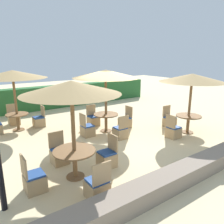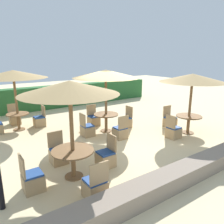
{
  "view_description": "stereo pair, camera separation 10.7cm",
  "coord_description": "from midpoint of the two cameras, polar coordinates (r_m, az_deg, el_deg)",
  "views": [
    {
      "loc": [
        -4.87,
        -6.31,
        3.09
      ],
      "look_at": [
        0.0,
        0.6,
        0.9
      ],
      "focal_mm": 35.0,
      "sensor_mm": 36.0,
      "label": 1
    },
    {
      "loc": [
        -4.78,
        -6.38,
        3.09
      ],
      "look_at": [
        0.0,
        0.6,
        0.9
      ],
      "focal_mm": 35.0,
      "sensor_mm": 36.0,
      "label": 2
    }
  ],
  "objects": [
    {
      "name": "patio_chair_back_left_north",
      "position": [
        11.06,
        -24.51,
        -1.65
      ],
      "size": [
        0.46,
        0.46,
        0.93
      ],
      "rotation": [
        0.0,
        0.0,
        3.14
      ],
      "color": "tan",
      "rests_on": "ground_plane"
    },
    {
      "name": "patio_chair_center_west",
      "position": [
        8.68,
        -6.84,
        -4.61
      ],
      "size": [
        0.46,
        0.46,
        0.93
      ],
      "rotation": [
        0.0,
        0.0,
        -1.57
      ],
      "color": "tan",
      "rests_on": "ground_plane"
    },
    {
      "name": "round_table_front_right",
      "position": [
        9.42,
        19.01,
        -1.84
      ],
      "size": [
        1.01,
        1.01,
        0.73
      ],
      "color": "brown",
      "rests_on": "ground_plane"
    },
    {
      "name": "patio_chair_front_left_south",
      "position": [
        5.14,
        -4.45,
        -18.95
      ],
      "size": [
        0.46,
        0.46,
        0.93
      ],
      "color": "tan",
      "rests_on": "ground_plane"
    },
    {
      "name": "hedge_row",
      "position": [
        13.81,
        -14.18,
        3.99
      ],
      "size": [
        13.0,
        0.7,
        1.34
      ],
      "primitive_type": "cube",
      "color": "#28602D",
      "rests_on": "ground_plane"
    },
    {
      "name": "round_table_back_left",
      "position": [
        10.06,
        -23.75,
        -1.45
      ],
      "size": [
        0.92,
        0.92,
        0.72
      ],
      "color": "brown",
      "rests_on": "ground_plane"
    },
    {
      "name": "patio_chair_back_left_east",
      "position": [
        10.31,
        -18.76,
        -2.2
      ],
      "size": [
        0.46,
        0.46,
        0.93
      ],
      "rotation": [
        0.0,
        0.0,
        1.57
      ],
      "color": "tan",
      "rests_on": "ground_plane"
    },
    {
      "name": "patio_chair_front_right_west",
      "position": [
        8.75,
        15.35,
        -4.88
      ],
      "size": [
        0.46,
        0.46,
        0.93
      ],
      "rotation": [
        0.0,
        0.0,
        -1.57
      ],
      "color": "tan",
      "rests_on": "ground_plane"
    },
    {
      "name": "parasol_back_left",
      "position": [
        9.76,
        -24.85,
        8.9
      ],
      "size": [
        2.71,
        2.71,
        2.53
      ],
      "color": "brown",
      "rests_on": "ground_plane"
    },
    {
      "name": "patio_chair_center_east",
      "position": [
        9.7,
        3.18,
        -2.45
      ],
      "size": [
        0.46,
        0.46,
        0.93
      ],
      "rotation": [
        0.0,
        0.0,
        1.57
      ],
      "color": "tan",
      "rests_on": "ground_plane"
    },
    {
      "name": "parasol_center",
      "position": [
        8.75,
        -2.02,
        9.87
      ],
      "size": [
        2.66,
        2.66,
        2.55
      ],
      "color": "brown",
      "rests_on": "ground_plane"
    },
    {
      "name": "round_table_center",
      "position": [
        9.08,
        -1.92,
        -1.54
      ],
      "size": [
        1.02,
        1.02,
        0.75
      ],
      "color": "brown",
      "rests_on": "ground_plane"
    },
    {
      "name": "patio_chair_front_left_east",
      "position": [
        6.38,
        -1.74,
        -11.82
      ],
      "size": [
        0.46,
        0.46,
        0.93
      ],
      "rotation": [
        0.0,
        0.0,
        1.57
      ],
      "color": "tan",
      "rests_on": "ground_plane"
    },
    {
      "name": "ground_plane",
      "position": [
        8.55,
        1.97,
        -6.68
      ],
      "size": [
        40.0,
        40.0,
        0.0
      ],
      "primitive_type": "plane",
      "color": "beige"
    },
    {
      "name": "patio_chair_front_right_north",
      "position": [
        10.08,
        14.43,
        -2.25
      ],
      "size": [
        0.46,
        0.46,
        0.93
      ],
      "rotation": [
        0.0,
        0.0,
        3.14
      ],
      "color": "tan",
      "rests_on": "ground_plane"
    },
    {
      "name": "patio_chair_center_north",
      "position": [
        9.97,
        -5.24,
        -2.03
      ],
      "size": [
        0.46,
        0.46,
        0.93
      ],
      "rotation": [
        0.0,
        0.0,
        3.14
      ],
      "color": "tan",
      "rests_on": "ground_plane"
    },
    {
      "name": "stone_border",
      "position": [
        6.38,
        20.89,
        -13.37
      ],
      "size": [
        10.0,
        0.56,
        0.42
      ],
      "primitive_type": "cube",
      "color": "gray",
      "rests_on": "ground_plane"
    },
    {
      "name": "round_table_front_left",
      "position": [
        5.79,
        -10.3,
        -11.23
      ],
      "size": [
        1.09,
        1.09,
        0.76
      ],
      "color": "brown",
      "rests_on": "ground_plane"
    },
    {
      "name": "patio_chair_front_left_north",
      "position": [
        6.73,
        -14.04,
        -10.81
      ],
      "size": [
        0.46,
        0.46,
        0.93
      ],
      "rotation": [
        0.0,
        0.0,
        3.14
      ],
      "color": "tan",
      "rests_on": "ground_plane"
    },
    {
      "name": "parasol_front_right",
      "position": [
        9.12,
        19.89,
        8.35
      ],
      "size": [
        2.55,
        2.55,
        2.42
      ],
      "color": "brown",
      "rests_on": "ground_plane"
    },
    {
      "name": "patio_chair_front_left_west",
      "position": [
        5.65,
        -20.22,
        -16.54
      ],
      "size": [
        0.46,
        0.46,
        0.93
      ],
      "rotation": [
        0.0,
        0.0,
        -1.57
      ],
      "color": "tan",
      "rests_on": "ground_plane"
    },
    {
      "name": "patio_chair_center_south",
      "position": [
        8.39,
        1.88,
        -5.19
      ],
      "size": [
        0.46,
        0.46,
        0.93
      ],
      "color": "tan",
      "rests_on": "ground_plane"
    },
    {
      "name": "parasol_front_left",
      "position": [
        5.28,
        -11.15,
        6.17
      ],
      "size": [
        2.4,
        2.4,
        2.53
      ],
      "color": "brown",
      "rests_on": "ground_plane"
    }
  ]
}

